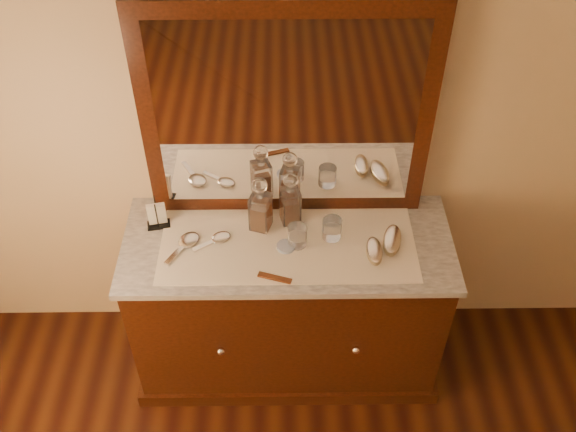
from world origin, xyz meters
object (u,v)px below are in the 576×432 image
object	(u,v)px
napkin_rack	(157,215)
decanter_right	(290,203)
comb	(275,278)
hand_mirror_inner	(218,239)
pin_dish	(286,246)
hand_mirror_outer	(186,242)
brush_far	(392,240)
brush_near	(374,251)
mirror_frame	(287,113)
dresser_cabinet	(288,306)
decanter_left	(260,209)

from	to	relation	value
napkin_rack	decanter_right	xyz separation A→B (m)	(0.59, 0.02, 0.05)
comb	hand_mirror_inner	world-z (taller)	hand_mirror_inner
pin_dish	hand_mirror_inner	distance (m)	0.30
napkin_rack	hand_mirror_outer	world-z (taller)	napkin_rack
brush_far	hand_mirror_inner	xyz separation A→B (m)	(-0.75, 0.03, -0.02)
brush_near	brush_far	bearing A→B (deg)	35.69
mirror_frame	decanter_right	world-z (taller)	mirror_frame
brush_near	comb	bearing A→B (deg)	-162.85
comb	hand_mirror_inner	xyz separation A→B (m)	(-0.25, 0.22, 0.00)
brush_near	napkin_rack	bearing A→B (deg)	168.36
pin_dish	hand_mirror_inner	xyz separation A→B (m)	(-0.29, 0.05, 0.00)
dresser_cabinet	napkin_rack	distance (m)	0.77
mirror_frame	brush_far	world-z (taller)	mirror_frame
dresser_cabinet	comb	bearing A→B (deg)	-104.73
pin_dish	comb	xyz separation A→B (m)	(-0.05, -0.17, -0.00)
mirror_frame	hand_mirror_inner	xyz separation A→B (m)	(-0.30, -0.23, -0.49)
comb	decanter_right	bearing A→B (deg)	96.62
napkin_rack	decanter_right	distance (m)	0.59
napkin_rack	mirror_frame	bearing A→B (deg)	13.11
comb	napkin_rack	world-z (taller)	napkin_rack
decanter_left	hand_mirror_inner	distance (m)	0.23
brush_near	hand_mirror_outer	xyz separation A→B (m)	(-0.80, 0.07, -0.01)
brush_near	brush_far	size ratio (longest dim) A/B	0.82
dresser_cabinet	brush_near	bearing A→B (deg)	-12.66
decanter_right	brush_near	bearing A→B (deg)	-31.70
decanter_right	hand_mirror_outer	distance (m)	0.48
napkin_rack	hand_mirror_inner	bearing A→B (deg)	-20.32
decanter_left	hand_mirror_outer	xyz separation A→B (m)	(-0.32, -0.10, -0.10)
decanter_right	napkin_rack	bearing A→B (deg)	-177.62
decanter_right	hand_mirror_inner	xyz separation A→B (m)	(-0.31, -0.12, -0.10)
pin_dish	mirror_frame	bearing A→B (deg)	88.38
brush_far	hand_mirror_outer	xyz separation A→B (m)	(-0.88, 0.01, -0.02)
pin_dish	hand_mirror_outer	world-z (taller)	hand_mirror_outer
dresser_cabinet	decanter_right	size ratio (longest dim) A/B	5.24
mirror_frame	comb	distance (m)	0.67
dresser_cabinet	comb	world-z (taller)	comb
pin_dish	hand_mirror_inner	size ratio (longest dim) A/B	0.45
decanter_left	brush_near	size ratio (longest dim) A/B	1.81
dresser_cabinet	hand_mirror_inner	distance (m)	0.54
hand_mirror_inner	pin_dish	bearing A→B (deg)	-9.35
brush_far	decanter_left	bearing A→B (deg)	168.29
brush_near	hand_mirror_outer	bearing A→B (deg)	174.89
decanter_left	decanter_right	distance (m)	0.14
napkin_rack	dresser_cabinet	bearing A→B (deg)	-10.99
mirror_frame	brush_far	distance (m)	0.70
napkin_rack	brush_far	xyz separation A→B (m)	(1.02, -0.13, -0.03)
decanter_left	mirror_frame	bearing A→B (deg)	52.03
decanter_left	brush_far	xyz separation A→B (m)	(0.57, -0.12, -0.08)
pin_dish	napkin_rack	world-z (taller)	napkin_rack
dresser_cabinet	mirror_frame	bearing A→B (deg)	90.00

